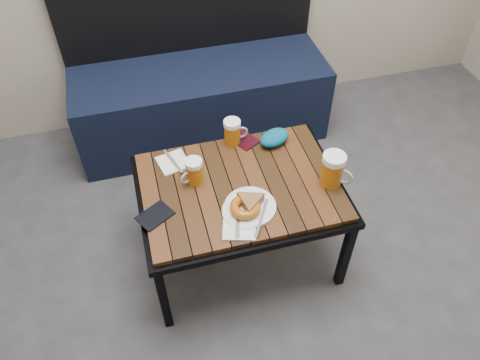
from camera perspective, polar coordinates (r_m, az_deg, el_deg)
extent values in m
cube|color=black|center=(2.74, -4.71, 9.40)|extent=(1.40, 0.50, 0.45)
cube|color=black|center=(2.69, -6.43, 20.37)|extent=(1.40, 0.05, 0.50)
cube|color=black|center=(1.93, -9.30, -14.05)|extent=(0.04, 0.03, 0.42)
cube|color=black|center=(2.07, 12.72, -8.94)|extent=(0.04, 0.03, 0.42)
cube|color=black|center=(2.27, -11.44, -1.92)|extent=(0.04, 0.04, 0.42)
cube|color=black|center=(2.38, 7.31, 1.74)|extent=(0.04, 0.04, 0.42)
cube|color=black|center=(1.94, 0.00, -1.31)|extent=(0.84, 0.62, 0.03)
cube|color=#3A200D|center=(1.92, 0.00, -0.80)|extent=(0.80, 0.58, 0.02)
cylinder|color=#AE5C0E|center=(1.91, -5.57, 0.86)|extent=(0.09, 0.09, 0.09)
cylinder|color=white|center=(1.87, -5.69, 2.09)|extent=(0.07, 0.07, 0.02)
torus|color=#8C999E|center=(1.89, -6.54, 0.30)|extent=(0.06, 0.03, 0.06)
cylinder|color=#AE5C0E|center=(2.07, -0.95, 5.65)|extent=(0.07, 0.07, 0.10)
cylinder|color=white|center=(2.03, -0.98, 6.93)|extent=(0.07, 0.07, 0.02)
torus|color=#8C999E|center=(2.08, 0.18, 5.83)|extent=(0.06, 0.01, 0.06)
cylinder|color=#AE5C0E|center=(1.92, 11.12, 0.96)|extent=(0.13, 0.13, 0.12)
cylinder|color=white|center=(1.86, 11.44, 2.58)|extent=(0.09, 0.09, 0.03)
torus|color=#8C999E|center=(1.91, 12.57, 0.40)|extent=(0.06, 0.06, 0.08)
cylinder|color=white|center=(1.83, 1.25, -3.28)|extent=(0.20, 0.20, 0.01)
cylinder|color=white|center=(1.82, 0.62, -3.83)|extent=(0.18, 0.18, 0.01)
torus|color=#824B0B|center=(1.80, 0.62, -3.33)|extent=(0.12, 0.12, 0.04)
cube|color=#A5A8AD|center=(1.79, 2.66, -4.57)|extent=(0.11, 0.17, 0.00)
cube|color=#A5A8AD|center=(1.77, -0.28, -5.19)|extent=(0.05, 0.14, 0.00)
cube|color=white|center=(2.02, -8.15, 2.16)|extent=(0.15, 0.15, 0.01)
cube|color=#A5A8AD|center=(2.02, -8.17, 2.28)|extent=(0.06, 0.16, 0.00)
cube|color=white|center=(1.77, -0.08, -5.99)|extent=(0.15, 0.14, 0.01)
cube|color=black|center=(1.84, -10.33, -4.30)|extent=(0.16, 0.15, 0.01)
cube|color=black|center=(2.11, 0.49, 4.96)|extent=(0.14, 0.15, 0.01)
ellipsoid|color=navy|center=(2.08, 4.21, 5.18)|extent=(0.17, 0.14, 0.06)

